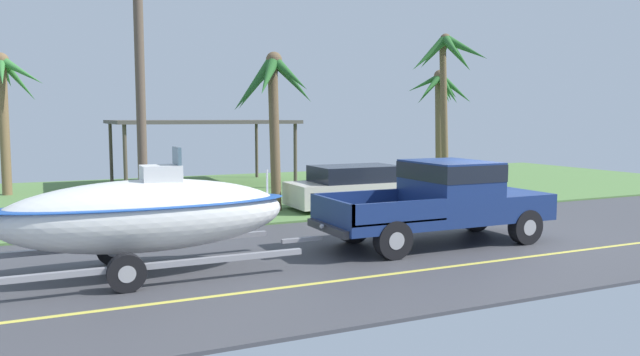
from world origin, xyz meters
name	(u,v)px	position (x,y,z in m)	size (l,w,h in m)	color
ground	(333,198)	(0.00, 8.38, -0.01)	(36.00, 22.00, 0.11)	#424247
pickup_truck_towing	(448,198)	(-1.11, 0.10, 1.05)	(5.59, 2.06, 1.89)	navy
boat_on_trailer	(146,215)	(-7.86, 0.10, 1.11)	(6.42, 2.30, 2.34)	gray
parked_sedan_near	(360,188)	(-0.47, 5.54, 0.67)	(4.68, 1.84, 1.38)	beige
carport_awning	(200,123)	(-3.59, 13.65, 2.65)	(7.06, 5.31, 2.78)	#4C4238
palm_tree_near_left	(447,63)	(6.19, 10.12, 5.16)	(3.25, 3.65, 6.42)	brown
palm_tree_near_right	(2,86)	(-10.78, 13.82, 4.03)	(2.75, 3.23, 5.23)	brown
palm_tree_mid	(271,93)	(-3.18, 6.17, 3.61)	(2.86, 2.58, 4.86)	brown
palm_tree_far_left	(441,96)	(8.96, 14.31, 3.98)	(3.14, 2.94, 5.30)	brown
utility_pole	(140,84)	(-7.23, 4.69, 3.73)	(0.24, 1.80, 7.16)	brown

